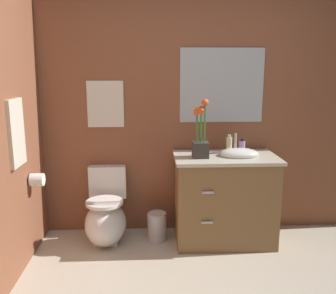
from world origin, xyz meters
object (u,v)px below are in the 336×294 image
(trash_bin, at_px, (157,226))
(toilet_paper_roll, at_px, (37,180))
(wall_poster, at_px, (105,104))
(flower_vase, at_px, (201,138))
(wall_mirror, at_px, (222,85))
(toilet, at_px, (106,217))
(soap_bottle, at_px, (229,145))
(lotion_bottle, at_px, (242,147))
(hanging_towel, at_px, (16,133))
(vanity_cabinet, at_px, (225,198))

(trash_bin, bearing_deg, toilet_paper_roll, -168.45)
(wall_poster, bearing_deg, flower_vase, -21.08)
(trash_bin, relative_size, wall_mirror, 0.34)
(trash_bin, bearing_deg, flower_vase, -11.63)
(toilet, relative_size, trash_bin, 2.54)
(soap_bottle, height_order, trash_bin, soap_bottle)
(wall_poster, xyz_separation_m, toilet_paper_roll, (-0.55, -0.46, -0.60))
(lotion_bottle, height_order, trash_bin, lotion_bottle)
(hanging_towel, bearing_deg, trash_bin, 22.40)
(wall_mirror, bearing_deg, toilet, -166.44)
(wall_mirror, height_order, hanging_towel, wall_mirror)
(toilet, relative_size, lotion_bottle, 4.63)
(lotion_bottle, distance_m, hanging_towel, 1.94)
(wall_poster, bearing_deg, toilet, -90.00)
(wall_mirror, bearing_deg, lotion_bottle, -56.04)
(trash_bin, bearing_deg, vanity_cabinet, -3.56)
(soap_bottle, relative_size, wall_poster, 0.40)
(wall_poster, height_order, hanging_towel, wall_poster)
(vanity_cabinet, distance_m, trash_bin, 0.70)
(hanging_towel, bearing_deg, lotion_bottle, 13.92)
(wall_poster, distance_m, hanging_towel, 0.93)
(wall_poster, bearing_deg, trash_bin, -28.02)
(wall_mirror, bearing_deg, flower_vase, -125.59)
(vanity_cabinet, height_order, toilet_paper_roll, vanity_cabinet)
(trash_bin, distance_m, wall_poster, 1.26)
(flower_vase, bearing_deg, trash_bin, 168.37)
(lotion_bottle, bearing_deg, vanity_cabinet, -159.75)
(toilet_paper_roll, bearing_deg, toilet, 19.77)
(toilet_paper_roll, bearing_deg, flower_vase, 5.20)
(flower_vase, xyz_separation_m, wall_mirror, (0.24, 0.34, 0.44))
(toilet, xyz_separation_m, trash_bin, (0.48, 0.01, -0.11))
(lotion_bottle, height_order, hanging_towel, hanging_towel)
(toilet, bearing_deg, flower_vase, -4.44)
(toilet, height_order, trash_bin, toilet)
(vanity_cabinet, bearing_deg, lotion_bottle, 20.25)
(toilet, distance_m, trash_bin, 0.49)
(flower_vase, distance_m, wall_mirror, 0.60)
(lotion_bottle, relative_size, trash_bin, 0.55)
(trash_bin, height_order, toilet_paper_roll, toilet_paper_roll)
(soap_bottle, distance_m, lotion_bottle, 0.12)
(trash_bin, height_order, hanging_towel, hanging_towel)
(toilet, relative_size, flower_vase, 1.32)
(toilet_paper_roll, bearing_deg, soap_bottle, 9.63)
(vanity_cabinet, distance_m, wall_mirror, 1.06)
(toilet, relative_size, wall_mirror, 0.86)
(lotion_bottle, relative_size, wall_poster, 0.34)
(hanging_towel, bearing_deg, toilet_paper_roll, 76.87)
(flower_vase, relative_size, hanging_towel, 1.01)
(wall_mirror, bearing_deg, hanging_towel, -157.75)
(wall_poster, bearing_deg, hanging_towel, -130.68)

